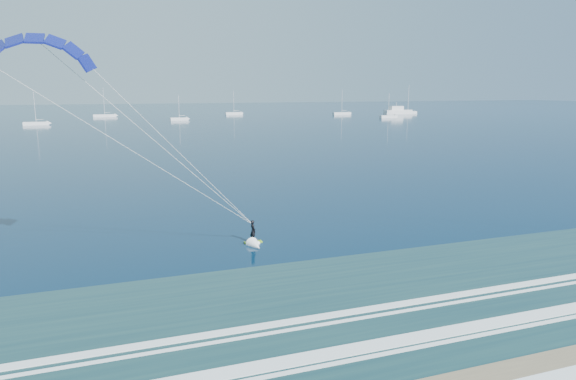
% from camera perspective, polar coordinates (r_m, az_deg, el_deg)
% --- Properties ---
extents(kitesurfer_rig, '(20.27, 7.85, 17.31)m').
position_cam_1_polar(kitesurfer_rig, '(38.13, -13.95, 4.75)').
color(kitesurfer_rig, '#81BF16').
rests_on(kitesurfer_rig, ground).
extents(motor_yacht, '(14.84, 3.96, 6.16)m').
position_cam_1_polar(motor_yacht, '(270.98, 12.07, 8.58)').
color(motor_yacht, silver).
rests_on(motor_yacht, ground).
extents(sailboat_1, '(8.56, 2.40, 11.77)m').
position_cam_1_polar(sailboat_1, '(206.24, -26.18, 6.67)').
color(sailboat_1, silver).
rests_on(sailboat_1, ground).
extents(sailboat_2, '(10.14, 2.40, 13.47)m').
position_cam_1_polar(sailboat_2, '(253.91, -19.69, 7.80)').
color(sailboat_2, silver).
rests_on(sailboat_2, ground).
extents(sailboat_3, '(7.23, 2.40, 10.24)m').
position_cam_1_polar(sailboat_3, '(217.53, -11.98, 7.74)').
color(sailboat_3, silver).
rests_on(sailboat_3, ground).
extents(sailboat_4, '(8.56, 2.40, 11.66)m').
position_cam_1_polar(sailboat_4, '(262.96, -6.04, 8.48)').
color(sailboat_4, silver).
rests_on(sailboat_4, ground).
extents(sailboat_5, '(9.34, 2.40, 12.67)m').
position_cam_1_polar(sailboat_5, '(262.41, 5.99, 8.48)').
color(sailboat_5, silver).
rests_on(sailboat_5, ground).
extents(sailboat_6, '(8.07, 2.40, 11.02)m').
position_cam_1_polar(sailboat_6, '(235.89, 11.08, 8.03)').
color(sailboat_6, silver).
rests_on(sailboat_6, ground).
extents(sailboat_7, '(9.74, 2.40, 14.55)m').
position_cam_1_polar(sailboat_7, '(277.71, 13.17, 8.40)').
color(sailboat_7, silver).
rests_on(sailboat_7, ground).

